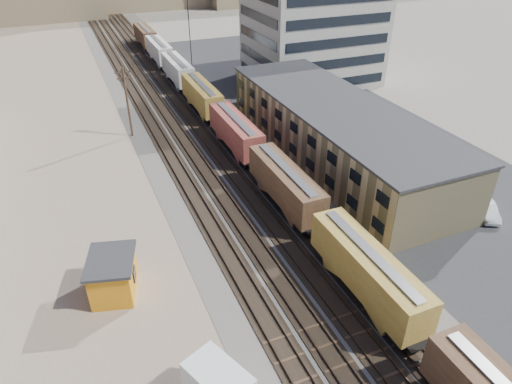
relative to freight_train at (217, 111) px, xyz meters
name	(u,v)px	position (x,y,z in m)	size (l,w,h in m)	color
ground	(334,320)	(-3.80, -39.48, -2.79)	(300.00, 300.00, 0.00)	#6B6356
ballast_bed	(176,109)	(-3.80, 10.52, -2.76)	(18.00, 200.00, 0.06)	#4C4742
dirt_yard	(49,156)	(-23.80, 0.52, -2.78)	(24.00, 180.00, 0.03)	#846F5B
asphalt_lot	(338,121)	(18.20, -4.48, -2.77)	(26.00, 120.00, 0.04)	#232326
rail_tracks	(172,109)	(-4.35, 10.52, -2.68)	(11.40, 200.00, 0.24)	black
freight_train	(217,111)	(0.00, 0.00, 0.00)	(3.00, 119.74, 4.46)	black
warehouse	(335,131)	(11.18, -14.48, 0.86)	(12.40, 40.40, 7.25)	tan
office_tower	(313,31)	(24.15, 15.47, 6.47)	(22.60, 18.60, 18.45)	#9E998E
utility_pole_north	(127,101)	(-12.30, 2.52, 2.50)	(2.20, 0.32, 10.00)	#382619
radio_mast	(190,36)	(2.20, 20.52, 6.33)	(1.20, 0.16, 18.00)	black
maintenance_shed	(113,275)	(-19.31, -29.34, -0.94)	(4.98, 5.77, 3.62)	orange
parked_car_white	(487,210)	(18.91, -33.13, -2.03)	(1.62, 4.63, 1.53)	silver
parked_car_blue	(309,78)	(23.60, 14.65, -2.12)	(2.24, 4.85, 1.35)	navy
parked_car_far	(326,94)	(21.92, 5.41, -2.02)	(1.83, 4.54, 1.55)	white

